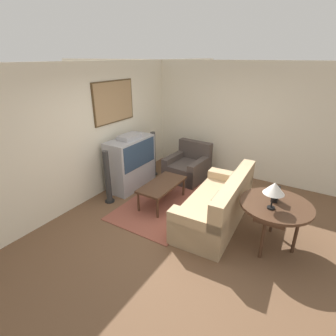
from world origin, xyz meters
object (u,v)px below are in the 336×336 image
(tv, at_px, (131,162))
(speaker_tower_right, at_px, (153,155))
(coffee_table, at_px, (162,186))
(armchair, at_px, (188,167))
(table_lamp, at_px, (274,189))
(speaker_tower_left, at_px, (108,179))
(mantel_clock, at_px, (276,194))
(console_table, at_px, (276,208))
(couch, at_px, (218,206))

(tv, xyz_separation_m, speaker_tower_right, (0.80, -0.05, -0.06))
(coffee_table, bearing_deg, tv, 74.48)
(speaker_tower_right, bearing_deg, armchair, -73.26)
(table_lamp, bearing_deg, armchair, 52.65)
(speaker_tower_left, bearing_deg, mantel_clock, -82.34)
(table_lamp, relative_size, speaker_tower_right, 0.38)
(mantel_clock, bearing_deg, speaker_tower_left, 97.66)
(console_table, xyz_separation_m, speaker_tower_right, (1.26, 3.11, -0.16))
(mantel_clock, bearing_deg, tv, 82.90)
(armchair, xyz_separation_m, mantel_clock, (-1.44, -2.23, 0.59))
(table_lamp, bearing_deg, couch, 70.06)
(tv, relative_size, armchair, 1.24)
(console_table, relative_size, table_lamp, 2.54)
(console_table, height_order, table_lamp, table_lamp)
(tv, xyz_separation_m, coffee_table, (-0.28, -1.01, -0.18))
(table_lamp, height_order, mantel_clock, table_lamp)
(table_lamp, height_order, speaker_tower_left, table_lamp)
(coffee_table, relative_size, speaker_tower_right, 0.99)
(coffee_table, relative_size, console_table, 1.03)
(couch, height_order, speaker_tower_right, speaker_tower_right)
(couch, height_order, speaker_tower_left, speaker_tower_left)
(tv, distance_m, armchair, 1.41)
(table_lamp, distance_m, mantel_clock, 0.33)
(table_lamp, bearing_deg, tv, 78.33)
(coffee_table, bearing_deg, couch, -91.54)
(armchair, distance_m, speaker_tower_right, 0.91)
(couch, bearing_deg, speaker_tower_left, -79.92)
(tv, relative_size, table_lamp, 2.95)
(mantel_clock, bearing_deg, armchair, 57.07)
(tv, xyz_separation_m, mantel_clock, (-0.39, -3.12, 0.29))
(speaker_tower_left, xyz_separation_m, speaker_tower_right, (1.60, 0.00, 0.00))
(console_table, bearing_deg, couch, 81.05)
(couch, distance_m, table_lamp, 1.23)
(console_table, relative_size, speaker_tower_left, 0.96)
(tv, xyz_separation_m, speaker_tower_left, (-0.80, -0.05, -0.06))
(console_table, bearing_deg, speaker_tower_left, 96.18)
(table_lamp, bearing_deg, speaker_tower_left, 92.92)
(mantel_clock, bearing_deg, couch, 85.28)
(speaker_tower_right, bearing_deg, console_table, -112.11)
(armchair, bearing_deg, mantel_clock, -30.43)
(tv, height_order, couch, tv)
(armchair, distance_m, console_table, 2.76)
(console_table, distance_m, speaker_tower_left, 3.14)
(couch, bearing_deg, armchair, -138.89)
(couch, relative_size, speaker_tower_left, 1.82)
(tv, distance_m, speaker_tower_right, 0.80)
(mantel_clock, xyz_separation_m, speaker_tower_left, (-0.41, 3.07, -0.35))
(tv, distance_m, mantel_clock, 3.16)
(couch, relative_size, console_table, 1.89)
(couch, distance_m, console_table, 1.04)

